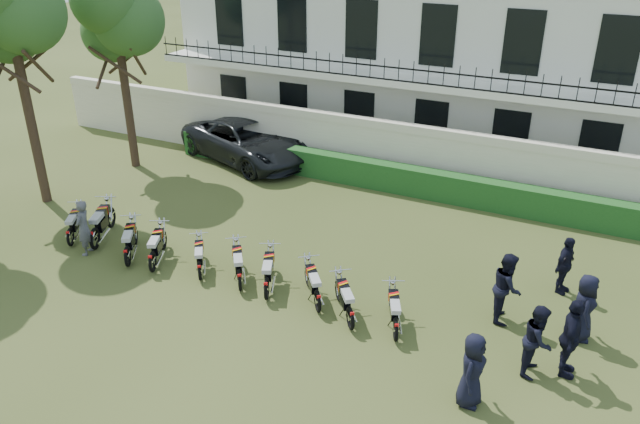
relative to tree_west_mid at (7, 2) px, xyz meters
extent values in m
plane|color=#39441B|center=(9.46, -1.00, -6.67)|extent=(100.00, 100.00, 0.00)
cube|color=#EFE4C9|center=(9.46, 7.00, -5.67)|extent=(30.00, 0.30, 2.00)
cube|color=#EFE4C9|center=(9.46, 7.00, -4.52)|extent=(30.00, 0.35, 0.30)
cube|color=#194819|center=(10.46, 6.20, -6.17)|extent=(18.00, 0.60, 1.00)
cube|color=silver|center=(9.46, 13.00, -3.17)|extent=(20.00, 8.00, 7.00)
cube|color=silver|center=(9.46, 8.30, -3.17)|extent=(20.00, 1.40, 0.25)
cube|color=black|center=(9.46, 7.65, -2.57)|extent=(20.00, 0.05, 0.05)
cube|color=black|center=(9.46, 7.65, -3.02)|extent=(20.00, 0.05, 0.05)
cube|color=black|center=(1.96, 9.02, -5.07)|extent=(1.30, 0.12, 2.20)
cube|color=black|center=(1.96, 9.02, -1.57)|extent=(1.30, 0.12, 2.20)
cube|color=black|center=(4.96, 9.02, -5.07)|extent=(1.30, 0.12, 2.20)
cube|color=black|center=(4.96, 9.02, -1.57)|extent=(1.30, 0.12, 2.20)
cube|color=black|center=(7.96, 9.02, -5.07)|extent=(1.30, 0.12, 2.20)
cube|color=black|center=(7.96, 9.02, -1.57)|extent=(1.30, 0.12, 2.20)
cube|color=black|center=(10.96, 9.02, -5.07)|extent=(1.30, 0.12, 2.20)
cube|color=black|center=(10.96, 9.02, -1.57)|extent=(1.30, 0.12, 2.20)
cube|color=black|center=(13.96, 9.02, -5.07)|extent=(1.30, 0.12, 2.20)
cube|color=black|center=(13.96, 9.02, -1.57)|extent=(1.30, 0.12, 2.20)
cube|color=black|center=(16.96, 9.02, -5.07)|extent=(1.30, 0.12, 2.20)
cube|color=black|center=(16.96, 9.02, -1.57)|extent=(1.30, 0.12, 2.20)
cylinder|color=#473323|center=(-0.04, 0.00, -3.69)|extent=(0.32, 0.32, 5.95)
sphere|color=#355F26|center=(0.36, 0.20, -0.29)|extent=(2.60, 2.60, 2.60)
sphere|color=#355F26|center=(-0.64, 0.30, -0.89)|extent=(2.20, 2.20, 2.20)
cylinder|color=#473323|center=(0.46, 4.00, -4.04)|extent=(0.32, 0.32, 5.25)
sphere|color=#355F26|center=(0.86, 4.20, -1.04)|extent=(2.60, 2.60, 2.60)
sphere|color=#355F26|center=(-0.14, 4.30, -1.57)|extent=(2.20, 2.20, 2.20)
sphere|color=#355F26|center=(0.56, 3.50, -0.29)|extent=(2.40, 2.40, 2.40)
torus|color=black|center=(3.57, -2.57, -6.39)|extent=(0.36, 0.53, 0.57)
torus|color=black|center=(2.96, -1.53, -6.39)|extent=(0.36, 0.53, 0.57)
cube|color=black|center=(3.29, -2.09, -6.25)|extent=(0.41, 0.53, 0.28)
cube|color=black|center=(3.18, -1.91, -6.00)|extent=(0.42, 0.48, 0.21)
cube|color=red|center=(3.18, -1.91, -5.99)|extent=(0.22, 0.24, 0.21)
cube|color=#FFAE0D|center=(3.21, -1.95, -5.99)|extent=(0.20, 0.22, 0.21)
cube|color=#B4B4B4|center=(3.42, -2.31, -5.96)|extent=(0.45, 0.56, 0.11)
cylinder|color=silver|center=(3.03, -1.65, -5.72)|extent=(0.50, 0.31, 0.03)
torus|color=black|center=(4.38, -2.53, -6.34)|extent=(0.37, 0.66, 0.67)
torus|color=black|center=(3.79, -1.22, -6.34)|extent=(0.37, 0.66, 0.67)
cube|color=black|center=(4.11, -1.93, -6.17)|extent=(0.43, 0.64, 0.33)
cube|color=black|center=(4.00, -1.70, -5.87)|extent=(0.47, 0.57, 0.24)
cube|color=red|center=(4.00, -1.70, -5.86)|extent=(0.27, 0.27, 0.25)
cube|color=#FFAE0D|center=(4.03, -1.76, -5.86)|extent=(0.25, 0.25, 0.25)
cube|color=#B4B4B4|center=(4.23, -2.20, -5.83)|extent=(0.49, 0.66, 0.13)
cylinder|color=silver|center=(3.86, -1.37, -5.54)|extent=(0.62, 0.31, 0.03)
torus|color=black|center=(6.00, -2.77, -6.37)|extent=(0.41, 0.57, 0.62)
torus|color=black|center=(5.29, -1.67, -6.37)|extent=(0.41, 0.57, 0.62)
cube|color=black|center=(5.67, -2.26, -6.22)|extent=(0.45, 0.56, 0.30)
cube|color=black|center=(5.55, -2.07, -5.94)|extent=(0.47, 0.52, 0.22)
cube|color=red|center=(5.55, -2.07, -5.93)|extent=(0.23, 0.27, 0.23)
cube|color=#FFAE0D|center=(5.58, -2.12, -5.93)|extent=(0.21, 0.25, 0.23)
cube|color=#B4B4B4|center=(5.82, -2.49, -5.90)|extent=(0.50, 0.60, 0.12)
cylinder|color=silver|center=(5.37, -1.80, -5.64)|extent=(0.53, 0.35, 0.03)
torus|color=black|center=(6.76, -2.73, -6.37)|extent=(0.34, 0.58, 0.60)
torus|color=black|center=(6.20, -1.57, -6.37)|extent=(0.34, 0.58, 0.60)
cube|color=black|center=(6.50, -2.19, -6.22)|extent=(0.40, 0.57, 0.30)
cube|color=black|center=(6.40, -1.99, -5.96)|extent=(0.43, 0.51, 0.22)
cube|color=red|center=(6.40, -1.99, -5.95)|extent=(0.24, 0.25, 0.23)
cube|color=#FFAE0D|center=(6.43, -2.04, -5.95)|extent=(0.22, 0.23, 0.23)
cube|color=#B4B4B4|center=(6.62, -2.43, -5.92)|extent=(0.45, 0.59, 0.12)
cylinder|color=silver|center=(6.26, -1.70, -5.66)|extent=(0.55, 0.29, 0.03)
torus|color=black|center=(8.25, -2.39, -6.40)|extent=(0.38, 0.49, 0.54)
torus|color=black|center=(7.59, -1.45, -6.40)|extent=(0.38, 0.49, 0.54)
cube|color=black|center=(7.94, -1.95, -6.27)|extent=(0.41, 0.49, 0.26)
cube|color=black|center=(7.83, -1.79, -6.03)|extent=(0.42, 0.46, 0.19)
cube|color=red|center=(7.83, -1.79, -6.02)|extent=(0.19, 0.24, 0.20)
cube|color=#FFAE0D|center=(7.86, -1.83, -6.02)|extent=(0.17, 0.22, 0.20)
cube|color=#B4B4B4|center=(8.08, -2.15, -6.00)|extent=(0.45, 0.52, 0.11)
cylinder|color=silver|center=(7.66, -1.56, -5.77)|extent=(0.45, 0.33, 0.03)
torus|color=black|center=(9.55, -2.38, -6.38)|extent=(0.42, 0.53, 0.59)
torus|color=black|center=(8.81, -1.37, -6.38)|extent=(0.42, 0.53, 0.59)
cube|color=black|center=(9.21, -1.91, -6.24)|extent=(0.45, 0.53, 0.29)
cube|color=black|center=(9.08, -1.73, -5.98)|extent=(0.46, 0.50, 0.21)
cube|color=red|center=(9.08, -1.73, -5.97)|extent=(0.21, 0.26, 0.22)
cube|color=#FFAE0D|center=(9.11, -1.78, -5.97)|extent=(0.19, 0.24, 0.22)
cube|color=#B4B4B4|center=(9.36, -2.12, -5.94)|extent=(0.50, 0.56, 0.12)
cylinder|color=silver|center=(8.89, -1.48, -5.69)|extent=(0.48, 0.36, 0.03)
torus|color=black|center=(10.31, -2.50, -6.37)|extent=(0.33, 0.58, 0.60)
torus|color=black|center=(9.77, -1.34, -6.37)|extent=(0.33, 0.58, 0.60)
cube|color=black|center=(10.06, -1.97, -6.23)|extent=(0.39, 0.57, 0.30)
cube|color=black|center=(9.96, -1.76, -5.96)|extent=(0.42, 0.51, 0.22)
cube|color=red|center=(9.96, -1.76, -5.95)|extent=(0.24, 0.24, 0.23)
cube|color=#FFAE0D|center=(9.99, -1.82, -5.95)|extent=(0.22, 0.22, 0.23)
cube|color=#B4B4B4|center=(10.17, -2.21, -5.92)|extent=(0.44, 0.59, 0.12)
cylinder|color=silver|center=(9.83, -1.48, -5.66)|extent=(0.55, 0.28, 0.03)
torus|color=black|center=(11.86, -2.33, -6.38)|extent=(0.43, 0.51, 0.58)
torus|color=black|center=(11.09, -1.36, -6.38)|extent=(0.43, 0.51, 0.58)
cube|color=black|center=(11.51, -1.89, -6.24)|extent=(0.46, 0.52, 0.29)
cube|color=black|center=(11.37, -1.71, -5.98)|extent=(0.46, 0.49, 0.21)
cube|color=red|center=(11.37, -1.71, -5.97)|extent=(0.20, 0.26, 0.22)
cube|color=#FFAE0D|center=(11.41, -1.76, -5.97)|extent=(0.18, 0.24, 0.22)
cube|color=#B4B4B4|center=(11.67, -2.09, -5.94)|extent=(0.51, 0.55, 0.11)
cylinder|color=silver|center=(11.18, -1.47, -5.70)|extent=(0.47, 0.38, 0.03)
torus|color=black|center=(12.89, -2.64, -6.38)|extent=(0.43, 0.52, 0.58)
torus|color=black|center=(12.13, -1.66, -6.38)|extent=(0.43, 0.52, 0.58)
cube|color=black|center=(12.54, -2.19, -6.24)|extent=(0.46, 0.52, 0.29)
cube|color=black|center=(12.40, -2.01, -5.98)|extent=(0.46, 0.49, 0.21)
cube|color=red|center=(12.40, -2.01, -5.97)|extent=(0.20, 0.26, 0.22)
cube|color=#FFAE0D|center=(12.44, -2.06, -5.97)|extent=(0.18, 0.24, 0.22)
cube|color=#B4B4B4|center=(12.70, -2.39, -5.94)|extent=(0.50, 0.56, 0.12)
cylinder|color=silver|center=(12.21, -1.77, -5.69)|extent=(0.47, 0.37, 0.03)
torus|color=black|center=(13.89, -2.63, -6.39)|extent=(0.31, 0.55, 0.57)
torus|color=black|center=(13.38, -1.53, -6.39)|extent=(0.31, 0.55, 0.57)
cube|color=black|center=(13.66, -2.12, -6.25)|extent=(0.37, 0.54, 0.28)
cube|color=black|center=(13.57, -1.93, -6.00)|extent=(0.40, 0.48, 0.20)
cube|color=red|center=(13.57, -1.93, -5.99)|extent=(0.23, 0.23, 0.21)
cube|color=#FFAE0D|center=(13.59, -1.98, -5.99)|extent=(0.21, 0.21, 0.21)
cube|color=#B4B4B4|center=(13.76, -2.35, -5.96)|extent=(0.42, 0.56, 0.11)
cylinder|color=silver|center=(13.44, -1.66, -5.72)|extent=(0.52, 0.26, 0.03)
imported|color=black|center=(4.16, 6.46, -5.85)|extent=(6.49, 4.51, 1.65)
imported|color=#5C5B60|center=(4.03, -2.17, -5.82)|extent=(0.57, 0.71, 1.69)
imported|color=black|center=(15.70, -3.37, -5.83)|extent=(0.55, 0.83, 1.67)
imported|color=black|center=(16.73, -1.78, -5.82)|extent=(0.68, 0.85, 1.69)
imported|color=black|center=(17.35, -1.56, -5.72)|extent=(0.54, 1.14, 1.89)
imported|color=black|center=(17.50, -0.07, -5.82)|extent=(0.69, 0.92, 1.70)
imported|color=black|center=(15.73, -0.05, -5.76)|extent=(0.86, 1.01, 1.81)
imported|color=black|center=(16.86, 1.84, -5.86)|extent=(0.68, 1.02, 1.62)
camera|label=1|loc=(17.33, -13.59, 2.45)|focal=35.00mm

